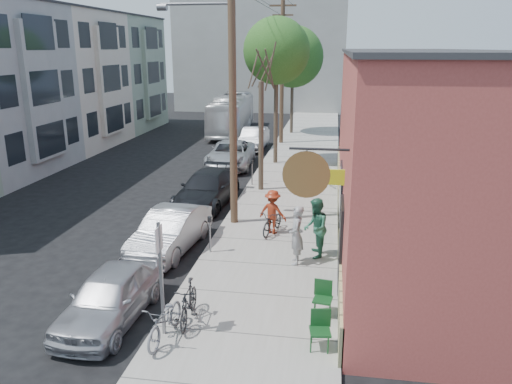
# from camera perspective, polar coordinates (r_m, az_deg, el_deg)

# --- Properties ---
(ground) EXTENTS (120.00, 120.00, 0.00)m
(ground) POSITION_cam_1_polar(r_m,az_deg,el_deg) (16.91, -13.25, -7.56)
(ground) COLOR black
(sidewalk) EXTENTS (4.50, 58.00, 0.15)m
(sidewalk) POSITION_cam_1_polar(r_m,az_deg,el_deg) (26.19, 4.51, 1.53)
(sidewalk) COLOR #99958D
(sidewalk) RESTS_ON ground
(cafe_building) EXTENTS (6.60, 20.20, 6.61)m
(cafe_building) POSITION_cam_1_polar(r_m,az_deg,el_deg) (19.77, 17.17, 5.62)
(cafe_building) COLOR #9D403A
(cafe_building) RESTS_ON ground
(apartment_row) EXTENTS (6.30, 32.00, 9.00)m
(apartment_row) POSITION_cam_1_polar(r_m,az_deg,el_deg) (33.57, -23.98, 11.12)
(apartment_row) COLOR gray
(apartment_row) RESTS_ON ground
(end_cap_building) EXTENTS (18.00, 8.00, 12.00)m
(end_cap_building) POSITION_cam_1_polar(r_m,az_deg,el_deg) (56.86, 0.71, 15.53)
(end_cap_building) COLOR #979792
(end_cap_building) RESTS_ON ground
(sign_post) EXTENTS (0.07, 0.45, 2.80)m
(sign_post) POSITION_cam_1_polar(r_m,az_deg,el_deg) (11.74, -10.84, -8.58)
(sign_post) COLOR slate
(sign_post) RESTS_ON sidewalk
(parking_meter_near) EXTENTS (0.14, 0.14, 1.24)m
(parking_meter_near) POSITION_cam_1_polar(r_m,az_deg,el_deg) (16.46, -5.30, -4.16)
(parking_meter_near) COLOR slate
(parking_meter_near) RESTS_ON sidewalk
(parking_meter_far) EXTENTS (0.14, 0.14, 1.24)m
(parking_meter_far) POSITION_cam_1_polar(r_m,az_deg,el_deg) (24.48, -0.45, 2.73)
(parking_meter_far) COLOR slate
(parking_meter_far) RESTS_ON sidewalk
(utility_pole_near) EXTENTS (3.57, 0.28, 10.00)m
(utility_pole_near) POSITION_cam_1_polar(r_m,az_deg,el_deg) (18.41, -2.89, 12.19)
(utility_pole_near) COLOR #503A28
(utility_pole_near) RESTS_ON sidewalk
(utility_pole_far) EXTENTS (1.80, 0.28, 10.00)m
(utility_pole_far) POSITION_cam_1_polar(r_m,az_deg,el_deg) (35.25, 3.00, 14.01)
(utility_pole_far) COLOR #503A28
(utility_pole_far) RESTS_ON sidewalk
(tree_bare) EXTENTS (0.24, 0.24, 5.06)m
(tree_bare) POSITION_cam_1_polar(r_m,az_deg,el_deg) (23.33, 0.58, 6.32)
(tree_bare) COLOR #44392C
(tree_bare) RESTS_ON sidewalk
(tree_leafy_mid) EXTENTS (3.72, 3.72, 8.21)m
(tree_leafy_mid) POSITION_cam_1_polar(r_m,az_deg,el_deg) (28.79, 2.36, 15.79)
(tree_leafy_mid) COLOR #44392C
(tree_leafy_mid) RESTS_ON sidewalk
(tree_leafy_far) EXTENTS (4.68, 4.68, 8.19)m
(tree_leafy_far) POSITION_cam_1_polar(r_m,az_deg,el_deg) (39.57, 4.22, 15.16)
(tree_leafy_far) COLOR #44392C
(tree_leafy_far) RESTS_ON sidewalk
(patio_chair_a) EXTENTS (0.57, 0.57, 0.88)m
(patio_chair_a) POSITION_cam_1_polar(r_m,az_deg,el_deg) (12.96, 7.63, -12.06)
(patio_chair_a) COLOR #113F1B
(patio_chair_a) RESTS_ON sidewalk
(patio_chair_b) EXTENTS (0.57, 0.57, 0.88)m
(patio_chair_b) POSITION_cam_1_polar(r_m,az_deg,el_deg) (11.67, 7.33, -15.49)
(patio_chair_b) COLOR #113F1B
(patio_chair_b) RESTS_ON sidewalk
(patron_grey) EXTENTS (0.51, 0.72, 1.87)m
(patron_grey) POSITION_cam_1_polar(r_m,az_deg,el_deg) (15.58, 4.64, -4.93)
(patron_grey) COLOR gray
(patron_grey) RESTS_ON sidewalk
(patron_green) EXTENTS (0.79, 0.99, 1.95)m
(patron_green) POSITION_cam_1_polar(r_m,az_deg,el_deg) (16.12, 6.81, -4.11)
(patron_green) COLOR #29664C
(patron_green) RESTS_ON sidewalk
(cyclist) EXTENTS (1.19, 0.91, 1.63)m
(cyclist) POSITION_cam_1_polar(r_m,az_deg,el_deg) (18.08, 1.91, -2.27)
(cyclist) COLOR maroon
(cyclist) RESTS_ON sidewalk
(cyclist_bike) EXTENTS (0.99, 1.77, 0.88)m
(cyclist_bike) POSITION_cam_1_polar(r_m,az_deg,el_deg) (18.20, 1.90, -3.38)
(cyclist_bike) COLOR black
(cyclist_bike) RESTS_ON sidewalk
(parked_bike_a) EXTENTS (0.58, 1.73, 1.02)m
(parked_bike_a) POSITION_cam_1_polar(r_m,az_deg,el_deg) (12.66, -7.73, -12.42)
(parked_bike_a) COLOR black
(parked_bike_a) RESTS_ON sidewalk
(parked_bike_b) EXTENTS (0.79, 1.87, 0.96)m
(parked_bike_b) POSITION_cam_1_polar(r_m,az_deg,el_deg) (12.09, -10.32, -14.20)
(parked_bike_b) COLOR slate
(parked_bike_b) RESTS_ON sidewalk
(car_0) EXTENTS (1.72, 4.01, 1.35)m
(car_0) POSITION_cam_1_polar(r_m,az_deg,el_deg) (13.31, -16.35, -11.38)
(car_0) COLOR #AAAAB2
(car_0) RESTS_ON ground
(car_1) EXTENTS (1.91, 4.41, 1.41)m
(car_1) POSITION_cam_1_polar(r_m,az_deg,el_deg) (17.19, -9.76, -4.42)
(car_1) COLOR #9C9DA3
(car_1) RESTS_ON ground
(car_2) EXTENTS (2.37, 5.09, 1.44)m
(car_2) POSITION_cam_1_polar(r_m,az_deg,el_deg) (21.99, -5.62, 0.38)
(car_2) COLOR black
(car_2) RESTS_ON ground
(car_3) EXTENTS (2.68, 5.38, 1.46)m
(car_3) POSITION_cam_1_polar(r_m,az_deg,el_deg) (28.97, -2.92, 4.32)
(car_3) COLOR #ACB0B4
(car_3) RESTS_ON ground
(car_4) EXTENTS (1.57, 4.42, 1.45)m
(car_4) POSITION_cam_1_polar(r_m,az_deg,el_deg) (34.03, -0.24, 6.13)
(car_4) COLOR gray
(car_4) RESTS_ON ground
(bus) EXTENTS (3.25, 10.88, 2.99)m
(bus) POSITION_cam_1_polar(r_m,az_deg,el_deg) (40.82, -2.78, 8.89)
(bus) COLOR white
(bus) RESTS_ON ground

